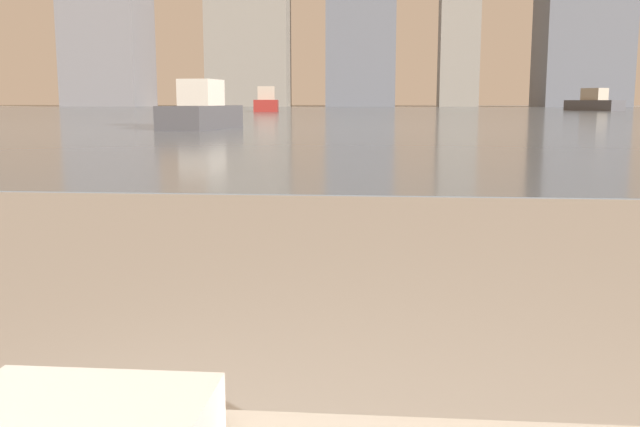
# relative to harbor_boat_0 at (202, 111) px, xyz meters

# --- Properties ---
(harbor_water) EXTENTS (180.00, 110.00, 0.01)m
(harbor_water) POSITION_rel_harbor_boat_0_xyz_m (5.79, 38.37, -0.57)
(harbor_water) COLOR slate
(harbor_water) RESTS_ON ground_plane
(harbor_boat_0) EXTENTS (1.96, 4.43, 1.61)m
(harbor_boat_0) POSITION_rel_harbor_boat_0_xyz_m (0.00, 0.00, 0.00)
(harbor_boat_0) COLOR #4C4C51
(harbor_boat_0) RESTS_ON harbor_water
(harbor_boat_2) EXTENTS (4.72, 5.77, 2.11)m
(harbor_boat_2) POSITION_rel_harbor_boat_0_xyz_m (25.77, 46.97, 0.18)
(harbor_boat_2) COLOR #4C4C51
(harbor_boat_2) RESTS_ON harbor_water
(harbor_boat_4) EXTENTS (2.69, 5.94, 2.15)m
(harbor_boat_4) POSITION_rel_harbor_boat_0_xyz_m (-4.27, 38.59, 0.19)
(harbor_boat_4) COLOR maroon
(harbor_boat_4) RESTS_ON harbor_water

